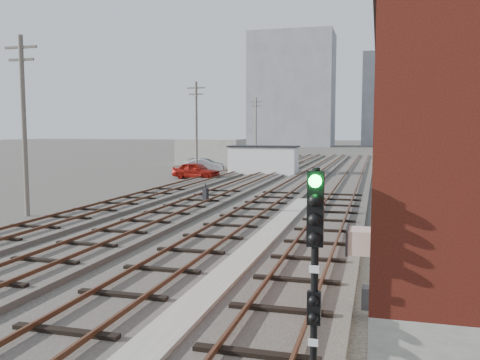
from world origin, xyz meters
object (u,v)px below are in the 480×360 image
at_px(signal_mast, 314,274).
at_px(car_silver, 203,166).
at_px(site_trailer, 263,160).
at_px(car_grey, 206,164).
at_px(car_red, 196,171).
at_px(switch_stand, 206,196).

relative_size(signal_mast, car_silver, 0.94).
bearing_deg(car_silver, site_trailer, -118.03).
xyz_separation_m(signal_mast, site_trailer, (-9.87, 40.89, -0.76)).
bearing_deg(car_grey, car_red, -159.12).
bearing_deg(car_silver, signal_mast, -176.12).
xyz_separation_m(site_trailer, car_red, (-4.87, -5.82, -0.69)).
distance_m(site_trailer, car_red, 7.62).
relative_size(switch_stand, car_red, 0.27).
distance_m(car_red, car_silver, 7.27).
xyz_separation_m(site_trailer, car_silver, (-6.65, 1.23, -0.76)).
bearing_deg(car_red, signal_mast, -147.69).
distance_m(site_trailer, car_grey, 9.36).
distance_m(switch_stand, car_silver, 23.28).
bearing_deg(car_grey, switch_stand, -154.61).
distance_m(signal_mast, site_trailer, 42.07).
bearing_deg(car_silver, car_red, 176.63).
bearing_deg(car_red, site_trailer, -30.44).
xyz_separation_m(signal_mast, car_silver, (-16.52, 42.13, -1.53)).
bearing_deg(site_trailer, signal_mast, -75.94).
bearing_deg(signal_mast, switch_stand, 113.32).
xyz_separation_m(switch_stand, car_silver, (-7.82, 21.93, 0.12)).
bearing_deg(signal_mast, car_silver, 111.42).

